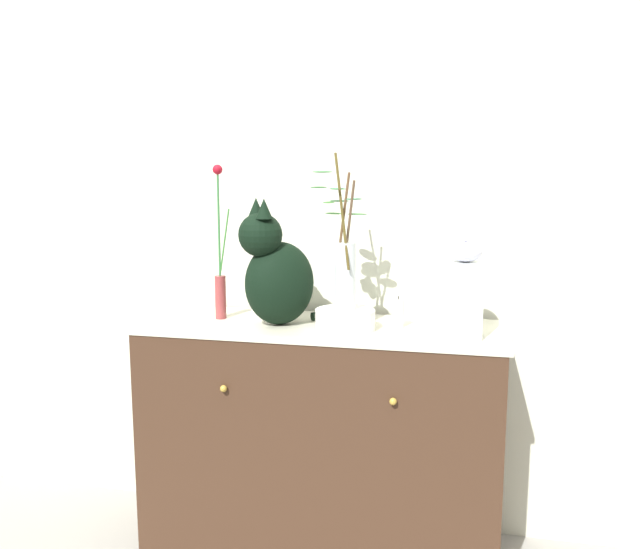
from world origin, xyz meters
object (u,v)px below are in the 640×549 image
(sideboard, at_px, (320,438))
(bowl_porcelain, at_px, (345,320))
(vase_glass_clear, at_px, (344,266))
(vase_slim_green, at_px, (220,274))
(candle_pillar, at_px, (398,314))
(cat_sitting, at_px, (276,272))
(jar_lidded_porcelain, at_px, (464,291))

(sideboard, height_order, bowl_porcelain, bowl_porcelain)
(bowl_porcelain, xyz_separation_m, vase_glass_clear, (-0.00, 0.00, 0.19))
(vase_slim_green, relative_size, bowl_porcelain, 2.73)
(sideboard, distance_m, bowl_porcelain, 0.48)
(vase_slim_green, bearing_deg, candle_pillar, -1.33)
(bowl_porcelain, bearing_deg, cat_sitting, 174.98)
(vase_slim_green, bearing_deg, vase_glass_clear, -8.53)
(jar_lidded_porcelain, bearing_deg, cat_sitting, 177.89)
(sideboard, relative_size, vase_slim_green, 2.31)
(sideboard, bearing_deg, jar_lidded_porcelain, -7.21)
(vase_glass_clear, bearing_deg, jar_lidded_porcelain, -0.28)
(vase_glass_clear, bearing_deg, cat_sitting, 174.98)
(sideboard, bearing_deg, vase_glass_clear, -31.63)
(jar_lidded_porcelain, bearing_deg, sideboard, 172.79)
(cat_sitting, distance_m, jar_lidded_porcelain, 0.65)
(sideboard, relative_size, candle_pillar, 11.52)
(bowl_porcelain, relative_size, candle_pillar, 1.83)
(sideboard, distance_m, vase_glass_clear, 0.67)
(vase_slim_green, relative_size, vase_glass_clear, 1.06)
(jar_lidded_porcelain, bearing_deg, vase_glass_clear, 179.72)
(cat_sitting, height_order, vase_slim_green, vase_slim_green)
(vase_slim_green, distance_m, bowl_porcelain, 0.51)
(vase_slim_green, xyz_separation_m, candle_pillar, (0.66, -0.02, -0.12))
(cat_sitting, xyz_separation_m, vase_glass_clear, (0.25, -0.02, 0.03))
(jar_lidded_porcelain, relative_size, candle_pillar, 2.98)
(vase_slim_green, distance_m, candle_pillar, 0.67)
(cat_sitting, distance_m, candle_pillar, 0.45)
(vase_glass_clear, xyz_separation_m, candle_pillar, (0.18, 0.06, -0.17))
(jar_lidded_porcelain, bearing_deg, vase_slim_green, 175.20)
(cat_sitting, height_order, candle_pillar, cat_sitting)
(vase_slim_green, height_order, vase_glass_clear, vase_glass_clear)
(sideboard, relative_size, cat_sitting, 2.90)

